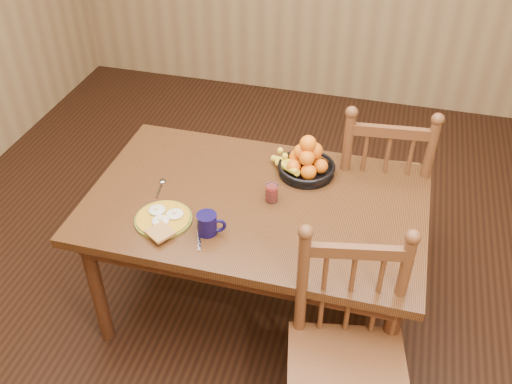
% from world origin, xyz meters
% --- Properties ---
extents(room, '(4.52, 5.02, 2.72)m').
position_xyz_m(room, '(0.00, 0.00, 1.35)').
color(room, black).
rests_on(room, ground).
extents(dining_table, '(1.60, 1.00, 0.75)m').
position_xyz_m(dining_table, '(0.00, 0.00, 0.67)').
color(dining_table, black).
rests_on(dining_table, ground).
extents(chair_far, '(0.53, 0.51, 1.08)m').
position_xyz_m(chair_far, '(0.55, 0.55, 0.52)').
color(chair_far, '#4A2D16').
rests_on(chair_far, ground).
extents(chair_near, '(0.55, 0.54, 1.05)m').
position_xyz_m(chair_near, '(0.54, -0.61, 0.51)').
color(chair_near, '#4A2D16').
rests_on(chair_near, ground).
extents(breakfast_plate, '(0.26, 0.31, 0.04)m').
position_xyz_m(breakfast_plate, '(-0.37, -0.25, 0.76)').
color(breakfast_plate, '#59601E').
rests_on(breakfast_plate, dining_table).
extents(fork, '(0.06, 0.18, 0.00)m').
position_xyz_m(fork, '(-0.17, -0.30, 0.75)').
color(fork, silver).
rests_on(fork, dining_table).
extents(spoon, '(0.05, 0.16, 0.01)m').
position_xyz_m(spoon, '(-0.48, -0.00, 0.75)').
color(spoon, silver).
rests_on(spoon, dining_table).
extents(coffee_mug, '(0.13, 0.09, 0.10)m').
position_xyz_m(coffee_mug, '(-0.14, -0.27, 0.80)').
color(coffee_mug, '#0F0A37').
rests_on(coffee_mug, dining_table).
extents(juice_glass, '(0.06, 0.06, 0.09)m').
position_xyz_m(juice_glass, '(0.07, 0.02, 0.79)').
color(juice_glass, silver).
rests_on(juice_glass, dining_table).
extents(fruit_bowl, '(0.32, 0.29, 0.22)m').
position_xyz_m(fruit_bowl, '(0.18, 0.28, 0.82)').
color(fruit_bowl, black).
rests_on(fruit_bowl, dining_table).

